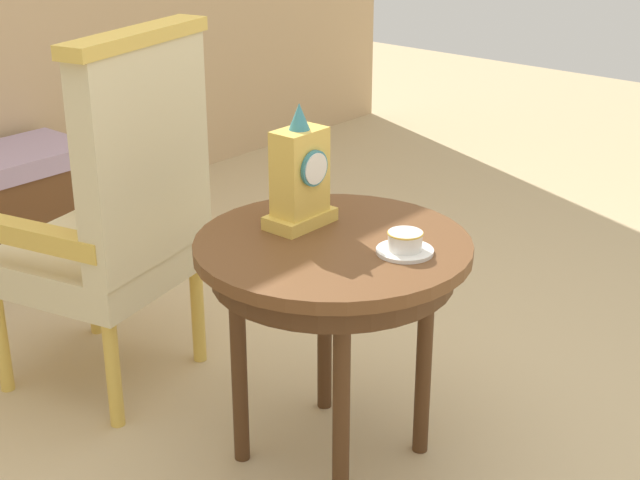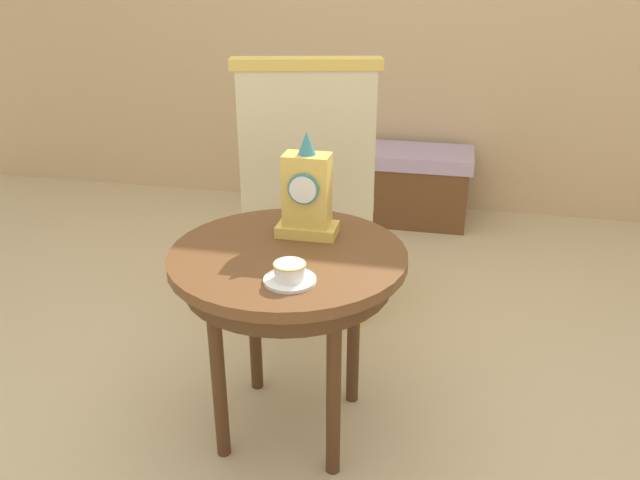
% 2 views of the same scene
% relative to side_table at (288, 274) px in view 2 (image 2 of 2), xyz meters
% --- Properties ---
extents(ground_plane, '(10.00, 10.00, 0.00)m').
position_rel_side_table_xyz_m(ground_plane, '(0.07, 0.03, -0.58)').
color(ground_plane, tan).
extents(side_table, '(0.73, 0.73, 0.66)m').
position_rel_side_table_xyz_m(side_table, '(0.00, 0.00, 0.00)').
color(side_table, brown).
rests_on(side_table, ground).
extents(teacup_left, '(0.15, 0.15, 0.06)m').
position_rel_side_table_xyz_m(teacup_left, '(0.06, -0.19, 0.10)').
color(teacup_left, white).
rests_on(teacup_left, side_table).
extents(mantel_clock, '(0.19, 0.11, 0.34)m').
position_rel_side_table_xyz_m(mantel_clock, '(0.03, 0.14, 0.21)').
color(mantel_clock, gold).
rests_on(mantel_clock, side_table).
extents(armchair, '(0.65, 0.64, 1.14)m').
position_rel_side_table_xyz_m(armchair, '(-0.12, 0.75, 0.01)').
color(armchair, beige).
rests_on(armchair, ground).
extents(window_bench, '(1.02, 0.40, 0.44)m').
position_rel_side_table_xyz_m(window_bench, '(0.08, 1.98, -0.36)').
color(window_bench, '#B299B7').
rests_on(window_bench, ground).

